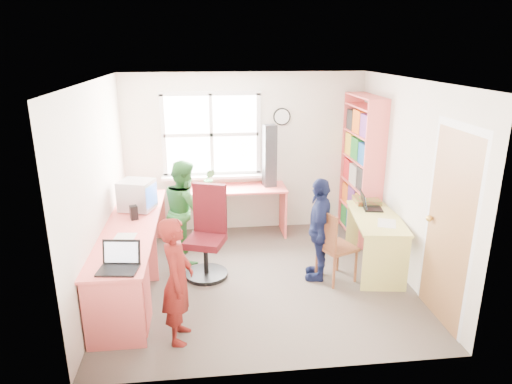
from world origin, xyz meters
TOP-DOWN VIEW (x-y plane):
  - room at (0.01, 0.10)m, footprint 3.64×3.44m
  - l_desk at (-1.31, -0.28)m, footprint 2.38×2.95m
  - right_desk at (1.52, 0.13)m, footprint 0.75×1.31m
  - bookshelf at (1.65, 1.19)m, footprint 0.30×1.02m
  - swivel_chair at (-0.61, 0.21)m, footprint 0.68×0.68m
  - wooden_chair at (0.88, -0.15)m, footprint 0.52×0.52m
  - crt_monitor at (-1.48, 0.60)m, footprint 0.49×0.46m
  - laptop_left at (-1.44, -1.01)m, footprint 0.40×0.35m
  - laptop_right at (1.51, 0.43)m, footprint 0.32×0.36m
  - speaker_a at (-1.48, 0.27)m, footprint 0.11×0.11m
  - speaker_b at (-1.50, 0.86)m, footprint 0.12×0.12m
  - cd_tower at (0.34, 1.46)m, footprint 0.21×0.19m
  - game_box at (1.57, 0.65)m, footprint 0.34×0.34m
  - paper_a at (-1.52, -0.31)m, footprint 0.25×0.34m
  - paper_b at (1.55, -0.12)m, footprint 0.31×0.36m
  - potted_plant at (-0.55, 1.39)m, footprint 0.19×0.17m
  - person_red at (-0.91, -1.10)m, footprint 0.35×0.49m
  - person_green at (-0.89, 0.70)m, footprint 0.66×0.77m
  - person_navy at (0.74, -0.03)m, footprint 0.49×0.81m

SIDE VIEW (x-z plane):
  - l_desk at x=-1.31m, z-range 0.08..0.83m
  - wooden_chair at x=0.88m, z-range 0.04..0.94m
  - swivel_chair at x=-0.61m, z-range -0.08..1.07m
  - right_desk at x=1.52m, z-range 0.16..0.87m
  - person_red at x=-0.91m, z-range 0.00..1.27m
  - person_navy at x=0.74m, z-range 0.00..1.28m
  - person_green at x=-0.89m, z-range 0.00..1.36m
  - paper_b at x=1.55m, z-range 0.71..0.72m
  - game_box at x=1.57m, z-range 0.71..0.78m
  - paper_a at x=-1.52m, z-range 0.75..0.75m
  - laptop_right at x=1.51m, z-range 0.65..0.88m
  - laptop_left at x=-1.44m, z-range 0.68..0.93m
  - speaker_a at x=-1.48m, z-range 0.75..0.92m
  - speaker_b at x=-1.50m, z-range 0.75..0.94m
  - potted_plant at x=-0.55m, z-range 0.75..1.05m
  - crt_monitor at x=-1.48m, z-range 0.75..1.14m
  - bookshelf at x=1.65m, z-range -0.05..2.05m
  - cd_tower at x=0.34m, z-range 0.75..1.67m
  - room at x=0.01m, z-range 0.00..2.44m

